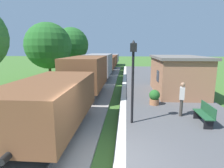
% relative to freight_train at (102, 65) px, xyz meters
% --- Properties ---
extents(ground_plane, '(160.00, 160.00, 0.00)m').
position_rel_freight_train_xyz_m(ground_plane, '(2.40, -17.74, -1.51)').
color(ground_plane, '#3D6628').
extents(platform_edge_stripe, '(0.36, 60.00, 0.01)m').
position_rel_freight_train_xyz_m(platform_edge_stripe, '(2.80, -17.74, -1.25)').
color(platform_edge_stripe, silver).
rests_on(platform_edge_stripe, platform_slab).
extents(track_ballast, '(3.80, 60.00, 0.12)m').
position_rel_freight_train_xyz_m(track_ballast, '(-0.00, -17.74, -1.45)').
color(track_ballast, gray).
rests_on(track_ballast, ground).
extents(rail_near, '(0.07, 60.00, 0.14)m').
position_rel_freight_train_xyz_m(rail_near, '(0.72, -17.74, -1.32)').
color(rail_near, slate).
rests_on(rail_near, track_ballast).
extents(rail_far, '(0.07, 60.00, 0.14)m').
position_rel_freight_train_xyz_m(rail_far, '(-0.72, -17.74, -1.32)').
color(rail_far, slate).
rests_on(rail_far, track_ballast).
extents(freight_train, '(2.50, 39.20, 2.72)m').
position_rel_freight_train_xyz_m(freight_train, '(0.00, 0.00, 0.00)').
color(freight_train, brown).
rests_on(freight_train, rail_near).
extents(station_hut, '(3.50, 5.80, 2.78)m').
position_rel_freight_train_xyz_m(station_hut, '(6.80, -8.55, 0.15)').
color(station_hut, '#9E6B4C').
rests_on(station_hut, platform_slab).
extents(bench_near_hut, '(0.42, 1.50, 0.91)m').
position_rel_freight_train_xyz_m(bench_near_hut, '(6.50, -14.62, -0.78)').
color(bench_near_hut, '#1E4C2D').
rests_on(bench_near_hut, platform_slab).
extents(bench_down_platform, '(0.42, 1.50, 0.91)m').
position_rel_freight_train_xyz_m(bench_down_platform, '(6.50, -4.23, -0.78)').
color(bench_down_platform, '#1E4C2D').
rests_on(bench_down_platform, platform_slab).
extents(person_waiting, '(0.34, 0.43, 1.71)m').
position_rel_freight_train_xyz_m(person_waiting, '(5.74, -13.64, -0.32)').
color(person_waiting, '#38332D').
rests_on(person_waiting, platform_slab).
extents(potted_planter, '(0.64, 0.64, 0.92)m').
position_rel_freight_train_xyz_m(potted_planter, '(4.67, -11.87, -0.78)').
color(potted_planter, '#9E6642').
rests_on(potted_planter, platform_slab).
extents(lamp_post_near, '(0.28, 0.28, 3.70)m').
position_rel_freight_train_xyz_m(lamp_post_near, '(3.24, -14.75, 1.30)').
color(lamp_post_near, black).
rests_on(lamp_post_near, platform_slab).
extents(tree_trackside_far, '(4.78, 4.78, 6.24)m').
position_rel_freight_train_xyz_m(tree_trackside_far, '(-5.16, -3.70, 2.35)').
color(tree_trackside_far, '#4C3823').
rests_on(tree_trackside_far, ground).
extents(tree_field_left, '(4.57, 4.57, 6.39)m').
position_rel_freight_train_xyz_m(tree_field_left, '(-4.49, 2.32, 2.59)').
color(tree_field_left, '#4C3823').
rests_on(tree_field_left, ground).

